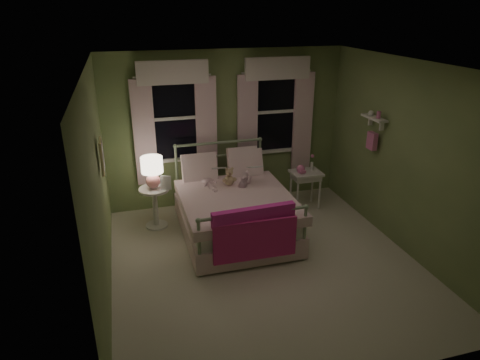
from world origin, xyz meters
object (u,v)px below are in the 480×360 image
object	(u,v)px
teddy_bear	(229,178)
table_lamp	(152,169)
bed	(234,210)
child_left	(209,168)
child_right	(244,166)
nightstand_right	(306,177)
nightstand_left	(155,202)

from	to	relation	value
teddy_bear	table_lamp	world-z (taller)	table_lamp
bed	child_left	distance (m)	0.75
bed	child_right	bearing A→B (deg)	57.61
child_right	teddy_bear	size ratio (longest dim) A/B	2.26
nightstand_right	table_lamp	bearing A→B (deg)	-179.70
child_right	teddy_bear	distance (m)	0.34
child_right	nightstand_left	size ratio (longest dim) A/B	1.03
nightstand_left	nightstand_right	bearing A→B (deg)	0.30
bed	child_left	size ratio (longest dim) A/B	2.87
bed	child_left	xyz separation A→B (m)	(-0.29, 0.43, 0.55)
child_left	teddy_bear	distance (m)	0.35
child_right	table_lamp	world-z (taller)	child_right
child_right	nightstand_right	bearing A→B (deg)	-150.52
child_left	child_right	distance (m)	0.56
bed	teddy_bear	xyz separation A→B (m)	(-0.01, 0.27, 0.42)
teddy_bear	nightstand_right	size ratio (longest dim) A/B	0.46
teddy_bear	nightstand_right	world-z (taller)	teddy_bear
child_left	nightstand_right	world-z (taller)	child_left
table_lamp	nightstand_right	xyz separation A→B (m)	(2.52, 0.01, -0.40)
table_lamp	nightstand_right	bearing A→B (deg)	0.30
teddy_bear	nightstand_right	bearing A→B (deg)	10.62
bed	nightstand_right	size ratio (longest dim) A/B	3.18
nightstand_left	nightstand_right	xyz separation A→B (m)	(2.52, 0.01, 0.13)
child_right	nightstand_left	distance (m)	1.49
child_left	child_right	bearing A→B (deg)	176.76
child_left	nightstand_right	bearing A→B (deg)	-179.72
child_right	table_lamp	xyz separation A→B (m)	(-1.40, 0.09, 0.05)
table_lamp	nightstand_right	size ratio (longest dim) A/B	0.76
bed	table_lamp	xyz separation A→B (m)	(-1.13, 0.52, 0.58)
bed	nightstand_left	xyz separation A→B (m)	(-1.13, 0.52, 0.04)
bed	nightstand_right	bearing A→B (deg)	21.10
child_right	nightstand_left	world-z (taller)	child_right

